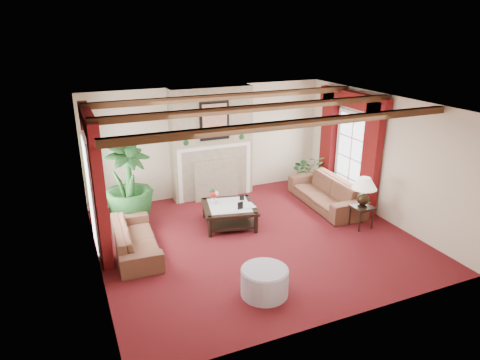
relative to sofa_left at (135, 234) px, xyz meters
name	(u,v)px	position (x,y,z in m)	size (l,w,h in m)	color
floor	(256,239)	(2.31, -0.42, -0.37)	(6.00, 6.00, 0.00)	#4D0D15
ceiling	(258,105)	(2.31, -0.42, 2.33)	(6.00, 6.00, 0.00)	white
back_wall	(209,141)	(2.31, 2.33, 0.98)	(6.00, 0.02, 2.70)	beige
left_wall	(92,199)	(-0.69, -0.42, 0.98)	(0.02, 5.50, 2.70)	beige
right_wall	(382,157)	(5.31, -0.42, 0.98)	(0.02, 5.50, 2.70)	beige
ceiling_beams	(258,108)	(2.31, -0.42, 2.27)	(6.00, 3.00, 0.12)	#352110
fireplace	(211,87)	(2.31, 2.13, 2.33)	(2.00, 0.52, 2.70)	tan
french_door_left	(83,139)	(-0.66, 0.58, 1.76)	(0.10, 1.10, 2.16)	white
french_door_right	(355,113)	(5.28, 0.58, 1.76)	(0.10, 1.10, 2.16)	white
curtains_left	(87,115)	(-0.55, 0.58, 2.18)	(0.20, 2.40, 2.55)	#4D0C0A
curtains_right	(353,95)	(5.17, 0.58, 2.18)	(0.20, 2.40, 2.55)	#4D0C0A
sofa_left	(135,234)	(0.00, 0.00, 0.00)	(0.65, 1.94, 0.75)	#3D1016
sofa_right	(326,188)	(4.54, 0.46, 0.06)	(0.76, 2.26, 0.87)	#3D1016
potted_palm	(130,200)	(0.14, 1.34, 0.14)	(1.91, 2.08, 1.03)	black
small_plant	(307,175)	(4.71, 1.59, -0.02)	(0.96, 1.04, 0.72)	black
coffee_table	(229,215)	(2.05, 0.39, -0.15)	(1.09, 1.09, 0.45)	black
side_table	(361,217)	(4.57, -0.81, -0.14)	(0.41, 0.41, 0.48)	black
ottoman	(264,282)	(1.63, -2.16, -0.15)	(0.76, 0.76, 0.44)	#9D94A7
table_lamp	(364,192)	(4.57, -0.81, 0.43)	(0.51, 0.51, 0.65)	black
flower_vase	(214,200)	(1.80, 0.61, 0.16)	(0.23, 0.23, 0.18)	silver
book	(244,200)	(2.31, 0.20, 0.23)	(0.23, 0.03, 0.31)	black
photo_frame_a	(240,206)	(2.19, 0.11, 0.15)	(0.12, 0.02, 0.17)	black
photo_frame_b	(242,198)	(2.41, 0.53, 0.14)	(0.10, 0.02, 0.13)	black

